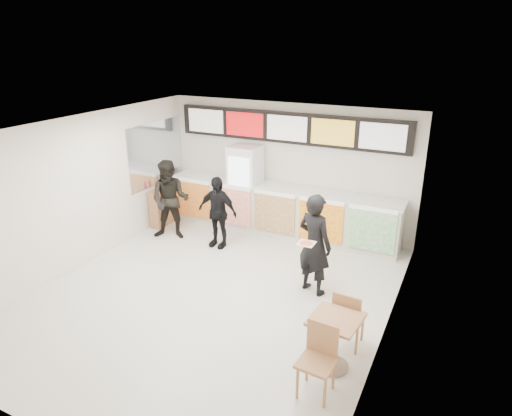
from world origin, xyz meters
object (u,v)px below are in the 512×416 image
Objects in this scene: customer_main at (315,244)px; customer_left at (170,200)px; service_counter at (281,210)px; customer_mid at (217,212)px; condiment_ledge at (163,206)px; drinks_fridge at (245,187)px; cafe_table at (334,333)px.

customer_left is at bearing 6.65° from customer_main.
service_counter is 3.46× the size of customer_mid.
service_counter is 3.03× the size of customer_left.
service_counter is 2.92m from condiment_ledge.
customer_left reaches higher than condiment_ledge.
customer_left reaches higher than service_counter.
drinks_fridge is 5.31m from cafe_table.
customer_main is at bearing -41.14° from drinks_fridge.
customer_mid is (-0.03, -1.27, -0.20)m from drinks_fridge.
customer_mid is at bearing 146.36° from cafe_table.
service_counter is 2.55m from customer_left.
drinks_fridge reaches higher than cafe_table.
cafe_table is at bearing -49.38° from customer_left.
drinks_fridge reaches higher than service_counter.
customer_main is at bearing -17.97° from condiment_ledge.
customer_main is 1.74× the size of condiment_ledge.
drinks_fridge is at bearing 90.24° from customer_mid.
customer_left reaches higher than customer_mid.
drinks_fridge is (-0.93, 0.02, 0.43)m from service_counter.
service_counter is 5.14× the size of condiment_ledge.
customer_left is at bearing -148.02° from service_counter.
service_counter reaches higher than cafe_table.
service_counter is at bearing 14.81° from condiment_ledge.
drinks_fridge is at bearing 22.01° from condiment_ledge.
cafe_table is (3.47, -2.75, -0.24)m from customer_mid.
cafe_table is 6.24m from condiment_ledge.
customer_main is 1.02× the size of customer_left.
drinks_fridge reaches higher than condiment_ledge.
customer_left is 5.36m from cafe_table.
condiment_ledge is at bearing -165.19° from service_counter.
service_counter is 2.78× the size of drinks_fridge.
condiment_ledge is (-4.39, 1.42, -0.48)m from customer_main.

